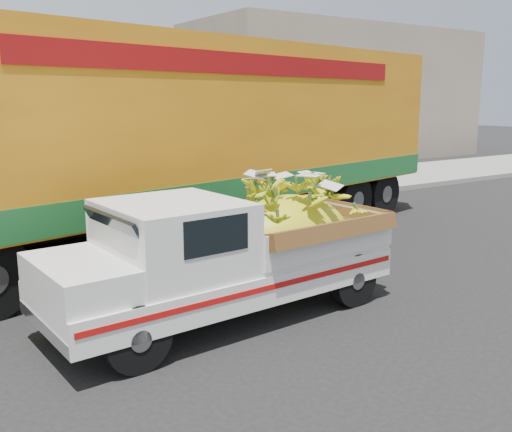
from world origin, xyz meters
TOP-DOWN VIEW (x-y plane):
  - ground at (0.00, 0.00)m, footprint 100.00×100.00m
  - curb at (0.00, 6.51)m, footprint 60.00×0.25m
  - sidewalk at (0.00, 8.61)m, footprint 60.00×4.00m
  - building_right at (14.00, 15.51)m, footprint 14.00×6.00m
  - pickup_truck at (-0.82, 0.57)m, footprint 4.65×1.94m
  - semi_trailer at (0.53, 4.06)m, footprint 12.09×4.90m

SIDE VIEW (x-z plane):
  - ground at x=0.00m, z-range 0.00..0.00m
  - sidewalk at x=0.00m, z-range 0.00..0.14m
  - curb at x=0.00m, z-range 0.00..0.15m
  - pickup_truck at x=-0.82m, z-range 0.06..1.66m
  - semi_trailer at x=0.53m, z-range 0.22..4.02m
  - building_right at x=14.00m, z-range 0.00..6.00m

